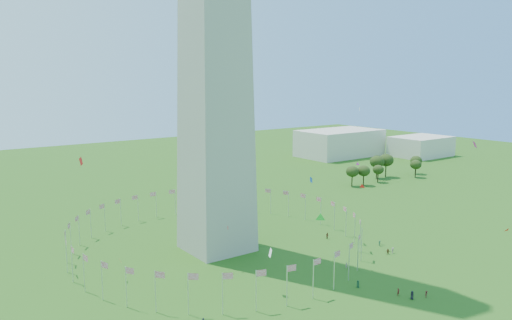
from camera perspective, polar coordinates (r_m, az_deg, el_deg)
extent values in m
plane|color=#1F4D12|center=(107.93, 10.27, -17.14)|extent=(600.00, 600.00, 0.00)
cylinder|color=silver|center=(166.07, 7.42, -5.82)|extent=(0.24, 0.24, 9.00)
cylinder|color=silver|center=(170.60, 5.66, -5.38)|extent=(0.24, 0.24, 9.00)
cylinder|color=silver|center=(174.39, 3.74, -5.02)|extent=(0.24, 0.24, 9.00)
cylinder|color=silver|center=(177.37, 1.70, -4.76)|extent=(0.24, 0.24, 9.00)
cylinder|color=silver|center=(179.49, -0.44, -4.58)|extent=(0.24, 0.24, 9.00)
cylinder|color=silver|center=(180.73, -2.62, -4.49)|extent=(0.24, 0.24, 9.00)
cylinder|color=silver|center=(181.06, -4.84, -4.49)|extent=(0.24, 0.24, 9.00)
cylinder|color=silver|center=(180.48, -7.04, -4.58)|extent=(0.24, 0.24, 9.00)
cylinder|color=silver|center=(179.00, -9.22, -4.75)|extent=(0.24, 0.24, 9.00)
cylinder|color=silver|center=(176.64, -11.32, -5.00)|extent=(0.24, 0.24, 9.00)
cylinder|color=silver|center=(173.43, -13.33, -5.34)|extent=(0.24, 0.24, 9.00)
cylinder|color=silver|center=(169.43, -15.20, -5.77)|extent=(0.24, 0.24, 9.00)
cylinder|color=silver|center=(164.72, -16.89, -6.29)|extent=(0.24, 0.24, 9.00)
cylinder|color=silver|center=(159.36, -18.36, -6.90)|extent=(0.24, 0.24, 9.00)
cylinder|color=silver|center=(153.48, -19.56, -7.59)|extent=(0.24, 0.24, 9.00)
cylinder|color=silver|center=(147.20, -20.42, -8.36)|extent=(0.24, 0.24, 9.00)
cylinder|color=silver|center=(140.67, -20.87, -9.22)|extent=(0.24, 0.24, 9.00)
cylinder|color=silver|center=(134.05, -20.85, -10.14)|extent=(0.24, 0.24, 9.00)
cylinder|color=silver|center=(127.57, -20.27, -11.11)|extent=(0.24, 0.24, 9.00)
cylinder|color=silver|center=(121.45, -19.07, -12.10)|extent=(0.24, 0.24, 9.00)
cylinder|color=silver|center=(115.95, -17.19, -13.05)|extent=(0.24, 0.24, 9.00)
cylinder|color=silver|center=(111.33, -14.62, -13.89)|extent=(0.24, 0.24, 9.00)
cylinder|color=silver|center=(107.87, -11.43, -14.55)|extent=(0.24, 0.24, 9.00)
cylinder|color=silver|center=(105.78, -7.76, -14.95)|extent=(0.24, 0.24, 9.00)
cylinder|color=silver|center=(105.21, -3.85, -15.02)|extent=(0.24, 0.24, 9.00)
cylinder|color=silver|center=(106.21, 0.01, -14.75)|extent=(0.24, 0.24, 9.00)
cylinder|color=silver|center=(108.69, 3.55, -14.18)|extent=(0.24, 0.24, 9.00)
cylinder|color=silver|center=(112.49, 6.56, -13.38)|extent=(0.24, 0.24, 9.00)
cylinder|color=silver|center=(117.37, 8.92, -12.44)|extent=(0.24, 0.24, 9.00)
cylinder|color=silver|center=(123.07, 10.58, -11.43)|extent=(0.24, 0.24, 9.00)
cylinder|color=silver|center=(129.32, 11.58, -10.42)|extent=(0.24, 0.24, 9.00)
cylinder|color=silver|center=(135.86, 11.97, -9.45)|extent=(0.24, 0.24, 9.00)
cylinder|color=silver|center=(142.47, 11.83, -8.55)|extent=(0.24, 0.24, 9.00)
cylinder|color=silver|center=(148.95, 11.24, -7.73)|extent=(0.24, 0.24, 9.00)
cylinder|color=silver|center=(155.14, 10.26, -7.00)|extent=(0.24, 0.24, 9.00)
cylinder|color=silver|center=(160.89, 8.97, -6.36)|extent=(0.24, 0.24, 9.00)
cube|color=beige|center=(311.31, 9.52, 1.94)|extent=(50.00, 30.00, 16.00)
cube|color=beige|center=(322.92, 18.32, 1.50)|extent=(35.00, 25.00, 12.00)
imported|color=gray|center=(131.25, 10.31, -11.80)|extent=(0.61, 0.70, 1.61)
imported|color=#183D23|center=(120.87, 11.58, -13.71)|extent=(0.67, 0.92, 1.77)
imported|color=maroon|center=(118.98, 15.95, -14.29)|extent=(0.63, 0.42, 1.72)
imported|color=#531318|center=(119.82, 18.89, -14.31)|extent=(1.13, 0.82, 1.56)
imported|color=#1B442B|center=(149.81, 13.95, -9.22)|extent=(1.14, 0.82, 1.60)
imported|color=gray|center=(144.87, 15.36, -9.93)|extent=(1.10, 0.73, 1.58)
imported|color=#501216|center=(153.10, 8.14, -8.56)|extent=(0.76, 0.95, 1.90)
imported|color=black|center=(117.93, 17.41, -14.53)|extent=(0.80, 1.04, 1.94)
imported|color=#511213|center=(143.75, 14.84, -10.08)|extent=(1.38, 1.45, 1.51)
plane|color=green|center=(118.98, 7.37, -6.58)|extent=(1.58, 2.38, 2.69)
plane|color=#CC2699|center=(142.06, 23.73, 1.62)|extent=(1.73, 2.12, 2.11)
plane|color=red|center=(84.96, -19.37, -0.14)|extent=(0.45, 1.52, 1.58)
plane|color=red|center=(126.15, -3.23, -7.75)|extent=(1.09, 0.31, 1.12)
plane|color=blue|center=(124.54, 6.32, -2.28)|extent=(1.44, 0.98, 1.70)
plane|color=red|center=(128.88, 26.75, -7.15)|extent=(1.56, 0.93, 1.25)
plane|color=white|center=(158.86, 11.74, 5.73)|extent=(0.65, 1.05, 1.23)
plane|color=red|center=(148.85, 12.03, -2.96)|extent=(1.26, 1.58, 1.48)
plane|color=white|center=(112.98, 1.65, -10.56)|extent=(1.50, 1.82, 1.99)
plane|color=red|center=(125.11, -15.26, -11.02)|extent=(1.41, 1.53, 1.51)
plane|color=#CC2699|center=(150.34, 11.54, -0.44)|extent=(0.97, 0.84, 1.04)
ellipsoid|color=#2E4617|center=(225.51, 10.93, -1.86)|extent=(5.71, 5.71, 8.92)
ellipsoid|color=#2E4617|center=(228.32, 12.20, -1.77)|extent=(5.68, 5.68, 8.88)
ellipsoid|color=#2E4617|center=(236.75, 13.77, -1.54)|extent=(5.09, 5.09, 7.96)
ellipsoid|color=#2E4617|center=(245.40, 13.64, -0.81)|extent=(6.95, 6.95, 10.85)
ellipsoid|color=#2E4617|center=(249.80, 14.63, -0.64)|extent=(7.13, 7.13, 11.14)
ellipsoid|color=#2E4617|center=(253.12, 17.77, -0.97)|extent=(5.39, 5.39, 8.42)
ellipsoid|color=#2E4617|center=(262.18, 17.81, -0.56)|extent=(5.77, 5.77, 9.01)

